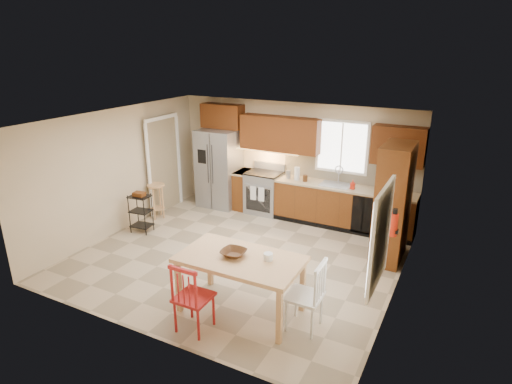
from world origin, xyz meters
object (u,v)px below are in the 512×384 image
Objects in this scene: chair_white at (304,295)px; table_jar at (268,258)px; soap_bottle at (353,184)px; chair_red at (194,296)px; pantry at (393,204)px; fire_extinguisher at (394,225)px; bar_stool at (157,201)px; refrigerator at (219,168)px; dining_table at (241,285)px; table_bowl at (234,256)px; utility_cart at (141,213)px; range_stove at (264,193)px.

table_jar is at bearing 83.82° from chair_white.
soap_bottle reaches higher than chair_white.
pantry is at bearing 59.28° from chair_red.
bar_stool is at bearing 172.88° from fire_extinguisher.
fire_extinguisher reaches higher than soap_bottle.
refrigerator is 2.34× the size of bar_stool.
fire_extinguisher is 2.46m from dining_table.
soap_bottle is 0.09× the size of pantry.
dining_table is (-1.57, -2.62, -0.63)m from pantry.
fire_extinguisher is 1.83m from chair_white.
pantry is 12.78× the size of table_jar.
fire_extinguisher reaches higher than chair_red.
table_bowl reaches higher than utility_cart.
refrigerator is 4.97m from chair_white.
dining_table is at bearing -138.33° from fire_extinguisher.
refrigerator is 4.76m from chair_red.
bar_stool is at bearing 145.76° from table_bowl.
pantry reaches higher than soap_bottle.
chair_white reaches higher than dining_table.
bar_stool is (-3.01, 2.86, -0.12)m from chair_red.
chair_white reaches higher than bar_stool.
chair_white is (0.33, -3.47, -0.49)m from soap_bottle.
table_jar is (1.79, -3.50, 0.43)m from range_stove.
chair_red is at bearing -110.40° from table_bowl.
fire_extinguisher is at bearing -32.62° from range_stove.
dining_table is at bearing -68.64° from range_stove.
chair_red is 2.90× the size of table_bowl.
dining_table reaches higher than utility_cart.
dining_table is 3.49m from utility_cart.
fire_extinguisher is at bearing 46.53° from table_jar.
soap_bottle is 3.62m from dining_table.
chair_red reaches higher than table_bowl.
soap_bottle is (2.03, -0.08, 0.54)m from range_stove.
table_bowl is at bearing -46.77° from bar_stool.
chair_white is 6.20× the size of table_jar.
soap_bottle is at bearing 5.10° from chair_white.
chair_red is (-1.92, -3.27, -0.54)m from pantry.
bar_stool is (-3.74, 2.11, -0.50)m from table_jar.
refrigerator is 11.08× the size of table_jar.
table_bowl is (2.45, -3.55, -0.05)m from refrigerator.
fire_extinguisher reaches higher than chair_white.
dining_table is at bearing -31.56° from utility_cart.
utility_cart is (0.20, -0.74, 0.02)m from bar_stool.
soap_bottle is 4.31m from chair_red.
range_stove is at bearing 44.08° from utility_cart.
chair_red is (-0.35, -0.65, 0.09)m from dining_table.
table_bowl is 3.42m from utility_cart.
range_stove is at bearing 147.38° from fire_extinguisher.
refrigerator is at bearing 67.29° from utility_cart.
range_stove reaches higher than utility_cart.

